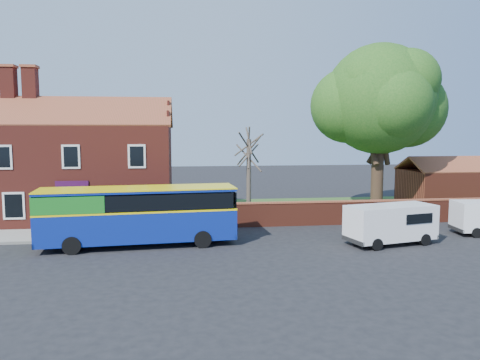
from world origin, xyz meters
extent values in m
plane|color=black|center=(0.00, 0.00, 0.00)|extent=(120.00, 120.00, 0.00)
cube|color=gray|center=(-7.00, 5.75, 0.06)|extent=(18.00, 3.50, 0.12)
cube|color=slate|center=(-7.00, 4.00, 0.07)|extent=(18.00, 0.15, 0.14)
cube|color=#426B28|center=(13.00, 13.00, 0.02)|extent=(26.00, 12.00, 0.04)
cube|color=maroon|center=(-7.00, 11.50, 3.25)|extent=(12.00, 8.00, 6.50)
cube|color=brown|center=(-7.00, 9.50, 7.50)|extent=(12.30, 4.08, 2.16)
cube|color=brown|center=(-7.00, 13.50, 7.50)|extent=(12.30, 4.08, 2.16)
cube|color=maroon|center=(-11.80, 11.50, 9.40)|extent=(0.90, 0.90, 2.20)
cube|color=maroon|center=(-10.40, 11.50, 9.40)|extent=(0.90, 0.90, 2.20)
cube|color=black|center=(-7.00, 7.47, 4.60)|extent=(1.10, 0.06, 1.50)
cube|color=#4C0F19|center=(-7.00, 7.45, 1.10)|extent=(0.95, 0.04, 2.10)
cube|color=silver|center=(-7.00, 7.47, 1.15)|extent=(1.20, 0.06, 2.30)
cube|color=#370C34|center=(-7.00, 7.44, 2.80)|extent=(2.00, 0.06, 0.60)
cube|color=maroon|center=(13.00, 7.00, 0.75)|extent=(22.00, 0.30, 1.50)
cube|color=brown|center=(13.00, 7.00, 1.55)|extent=(22.00, 0.38, 0.10)
cube|color=maroon|center=(22.00, 13.00, 1.50)|extent=(8.00, 5.00, 3.00)
cube|color=brown|center=(22.00, 11.75, 3.55)|extent=(8.20, 2.56, 1.24)
cube|color=brown|center=(22.00, 14.25, 3.55)|extent=(8.20, 2.56, 1.24)
cube|color=navy|center=(-2.56, 2.84, 1.18)|extent=(10.51, 3.42, 1.64)
cube|color=yellow|center=(-2.56, 2.84, 2.00)|extent=(10.53, 3.45, 0.10)
cube|color=black|center=(-2.56, 2.84, 2.50)|extent=(10.10, 3.41, 0.82)
cube|color=#1B7D21|center=(-5.95, 2.56, 2.50)|extent=(3.72, 2.90, 0.88)
cube|color=navy|center=(-2.56, 2.84, 3.05)|extent=(10.51, 3.42, 0.14)
cube|color=yellow|center=(-2.56, 2.84, 3.13)|extent=(10.55, 3.47, 0.06)
cylinder|color=black|center=(-5.75, 1.36, 0.46)|extent=(0.95, 0.36, 0.93)
cylinder|color=black|center=(-5.95, 3.78, 0.46)|extent=(0.95, 0.36, 0.93)
cylinder|color=black|center=(0.84, 1.91, 0.46)|extent=(0.95, 0.36, 0.93)
cylinder|color=black|center=(0.64, 4.32, 0.46)|extent=(0.95, 0.36, 0.93)
cube|color=white|center=(11.10, 1.44, 1.22)|extent=(5.21, 3.02, 1.86)
cube|color=black|center=(13.24, 1.94, 1.52)|extent=(0.46, 1.64, 0.73)
cube|color=black|center=(13.44, 1.99, 0.39)|extent=(0.54, 1.93, 0.23)
cylinder|color=black|center=(9.78, 0.19, 0.32)|extent=(0.68, 0.36, 0.65)
cylinder|color=black|center=(9.36, 1.98, 0.32)|extent=(0.68, 0.36, 0.65)
cylinder|color=black|center=(12.83, 0.90, 0.32)|extent=(0.68, 0.36, 0.65)
cylinder|color=black|center=(12.41, 2.69, 0.32)|extent=(0.68, 0.36, 0.65)
cylinder|color=black|center=(16.76, 2.27, 0.30)|extent=(0.62, 0.27, 0.60)
cylinder|color=black|center=(16.91, 3.96, 0.30)|extent=(0.62, 0.27, 0.60)
cylinder|color=black|center=(14.58, 11.33, 2.63)|extent=(0.91, 0.91, 5.25)
sphere|color=#447223|center=(14.58, 11.33, 8.56)|extent=(8.22, 8.22, 8.22)
sphere|color=#447223|center=(16.98, 11.79, 7.88)|extent=(5.94, 5.94, 5.94)
sphere|color=#447223|center=(12.41, 12.02, 8.10)|extent=(5.71, 5.71, 5.71)
cylinder|color=#4C4238|center=(4.44, 9.63, 2.81)|extent=(0.32, 0.32, 5.63)
cylinder|color=#4C4238|center=(4.44, 9.63, 4.82)|extent=(0.33, 2.74, 2.21)
cylinder|color=#4C4238|center=(4.44, 9.63, 4.62)|extent=(1.43, 2.03, 2.02)
cylinder|color=#4C4238|center=(4.44, 9.63, 5.02)|extent=(2.30, 1.06, 2.24)
camera|label=1|loc=(-0.26, -22.49, 6.19)|focal=35.00mm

